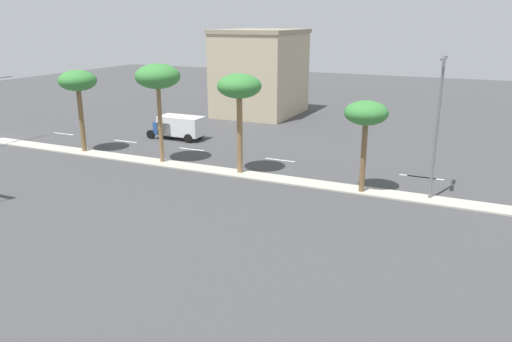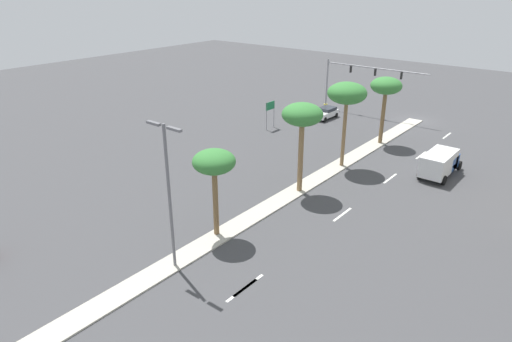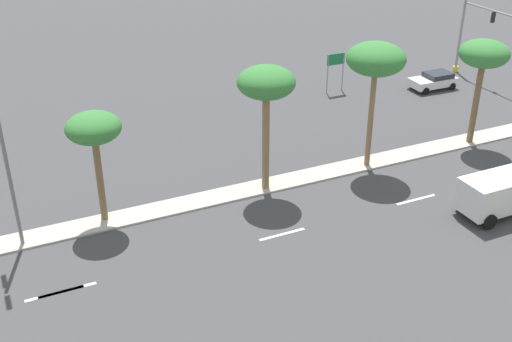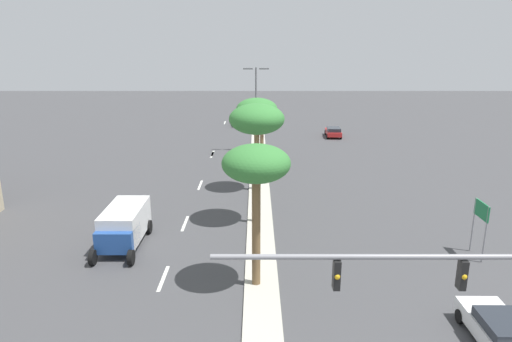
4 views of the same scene
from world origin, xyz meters
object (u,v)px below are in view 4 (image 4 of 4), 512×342
at_px(directional_road_sign, 479,217).
at_px(palm_tree_left, 260,109).
at_px(sedan_green_trailing, 238,120).
at_px(box_truck, 122,226).
at_px(street_lamp_center, 254,103).
at_px(sedan_red_leading, 332,132).
at_px(sedan_white_right, 497,328).
at_px(palm_tree_rear, 255,121).
at_px(palm_tree_outboard, 255,167).
at_px(palm_tree_near, 255,112).

xyz_separation_m(directional_road_sign, palm_tree_left, (-12.56, 22.97, 3.13)).
height_order(palm_tree_left, sedan_green_trailing, palm_tree_left).
height_order(palm_tree_left, box_truck, palm_tree_left).
relative_size(palm_tree_left, street_lamp_center, 0.68).
distance_m(directional_road_sign, sedan_red_leading, 36.70).
height_order(sedan_green_trailing, sedan_white_right, sedan_white_right).
xyz_separation_m(palm_tree_left, sedan_white_right, (9.60, -31.31, -4.89)).
xyz_separation_m(palm_tree_rear, box_truck, (-8.35, -3.81, -6.02)).
bearing_deg(palm_tree_outboard, palm_tree_left, 88.67).
relative_size(palm_tree_outboard, sedan_green_trailing, 1.62).
bearing_deg(sedan_white_right, palm_tree_rear, 126.51).
relative_size(palm_tree_near, sedan_red_leading, 1.83).
relative_size(palm_tree_outboard, palm_tree_left, 1.15).
relative_size(palm_tree_rear, street_lamp_center, 0.87).
xyz_separation_m(palm_tree_outboard, sedan_red_leading, (10.56, 39.98, -5.75)).
xyz_separation_m(palm_tree_near, sedan_red_leading, (10.51, 23.62, -6.12)).
distance_m(directional_road_sign, sedan_green_trailing, 48.89).
xyz_separation_m(street_lamp_center, sedan_green_trailing, (-2.58, 18.65, -5.04)).
bearing_deg(sedan_white_right, sedan_green_trailing, 103.19).
bearing_deg(palm_tree_rear, palm_tree_left, 88.13).
bearing_deg(sedan_green_trailing, directional_road_sign, -71.18).
height_order(directional_road_sign, sedan_green_trailing, directional_road_sign).
bearing_deg(sedan_white_right, box_truck, 151.80).
height_order(palm_tree_left, sedan_white_right, palm_tree_left).
relative_size(sedan_white_right, box_truck, 0.70).
height_order(palm_tree_outboard, palm_tree_left, palm_tree_outboard).
distance_m(palm_tree_near, street_lamp_center, 14.68).
distance_m(sedan_white_right, box_truck, 21.02).
relative_size(palm_tree_rear, palm_tree_left, 1.28).
bearing_deg(street_lamp_center, sedan_green_trailing, 97.87).
relative_size(palm_tree_outboard, palm_tree_rear, 0.89).
bearing_deg(palm_tree_outboard, sedan_green_trailing, 92.98).
height_order(palm_tree_near, palm_tree_left, palm_tree_near).
xyz_separation_m(palm_tree_near, street_lamp_center, (-0.06, 14.64, -1.07)).
bearing_deg(street_lamp_center, directional_road_sign, -64.46).
height_order(palm_tree_outboard, palm_tree_near, palm_tree_near).
bearing_deg(palm_tree_near, sedan_white_right, -64.50).
height_order(palm_tree_outboard, street_lamp_center, street_lamp_center).
bearing_deg(palm_tree_left, box_truck, -112.66).
relative_size(palm_tree_rear, palm_tree_near, 1.06).
bearing_deg(palm_tree_rear, directional_road_sign, -22.34).
relative_size(directional_road_sign, palm_tree_outboard, 0.46).
bearing_deg(palm_tree_rear, palm_tree_outboard, -90.27).
relative_size(directional_road_sign, sedan_red_leading, 0.80).
xyz_separation_m(directional_road_sign, sedan_red_leading, (-2.62, 36.57, -1.79)).
xyz_separation_m(palm_tree_near, box_truck, (-8.36, -11.36, -5.53)).
bearing_deg(sedan_white_right, palm_tree_left, 107.04).
bearing_deg(palm_tree_left, sedan_white_right, -72.96).
bearing_deg(directional_road_sign, sedan_red_leading, 94.09).
distance_m(sedan_green_trailing, sedan_white_right, 56.06).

